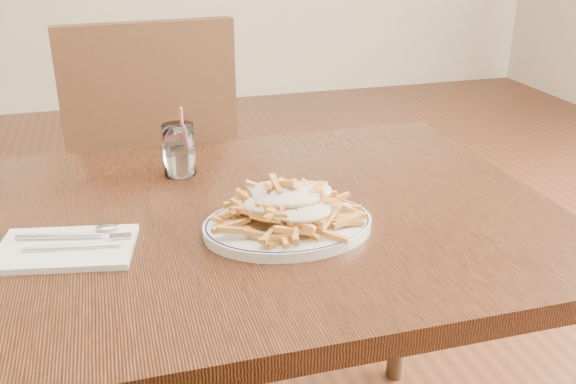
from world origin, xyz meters
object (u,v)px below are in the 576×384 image
object	(u,v)px
chair_far	(151,166)
water_glass	(179,153)
table	(220,255)
loaded_fries	(288,201)
fries_plate	(288,225)

from	to	relation	value
chair_far	water_glass	world-z (taller)	chair_far
table	loaded_fries	bearing A→B (deg)	-41.21
table	chair_far	world-z (taller)	chair_far
loaded_fries	fries_plate	bearing A→B (deg)	45.00
table	fries_plate	bearing A→B (deg)	-41.21
chair_far	water_glass	distance (m)	0.62
table	chair_far	distance (m)	0.79
fries_plate	water_glass	xyz separation A→B (m)	(-0.14, 0.30, 0.04)
water_glass	table	bearing A→B (deg)	-80.09
loaded_fries	chair_far	bearing A→B (deg)	100.72
table	water_glass	world-z (taller)	water_glass
fries_plate	loaded_fries	size ratio (longest dim) A/B	1.14
fries_plate	loaded_fries	bearing A→B (deg)	-135.00
fries_plate	loaded_fries	distance (m)	0.04
loaded_fries	water_glass	world-z (taller)	water_glass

